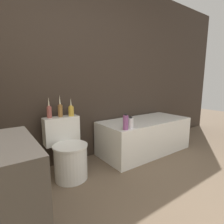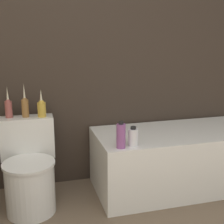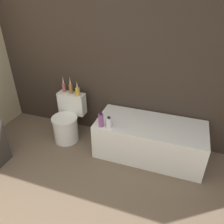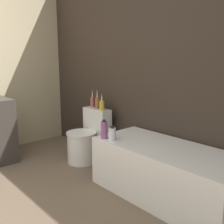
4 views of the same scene
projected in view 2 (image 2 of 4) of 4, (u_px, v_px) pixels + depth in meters
The scene contains 8 objects.
wall_back_tiled at pixel (76, 38), 2.66m from camera, with size 6.40×0.06×2.60m.
bathtub at pixel (178, 158), 2.76m from camera, with size 1.47×0.67×0.52m.
toilet at pixel (29, 172), 2.42m from camera, with size 0.42×0.55×0.69m.
vase_gold at pixel (8, 107), 2.47m from camera, with size 0.06×0.06×0.25m.
vase_silver at pixel (25, 106), 2.49m from camera, with size 0.06×0.06×0.27m.
vase_bronze at pixel (42, 108), 2.50m from camera, with size 0.07×0.07×0.22m.
shampoo_bottle_tall at pixel (121, 136), 2.28m from camera, with size 0.07×0.07×0.20m.
shampoo_bottle_short at pixel (133, 137), 2.33m from camera, with size 0.08×0.08×0.15m.
Camera 2 is at (-0.43, -0.50, 1.34)m, focal length 50.00 mm.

